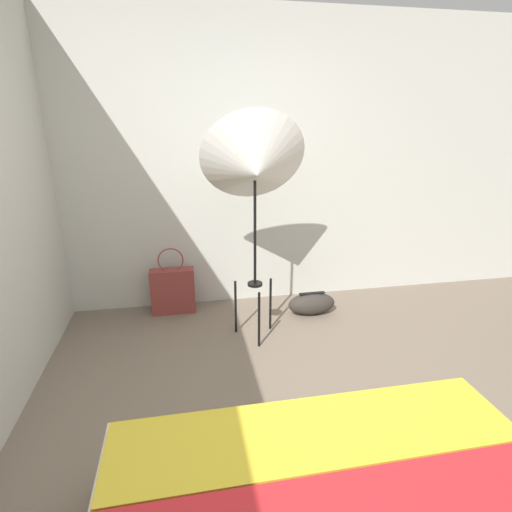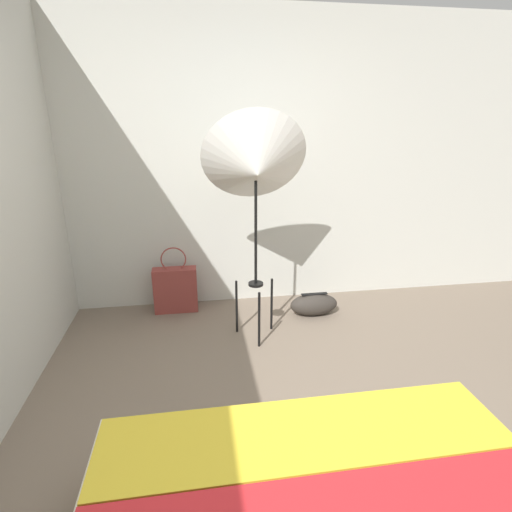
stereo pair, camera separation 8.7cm
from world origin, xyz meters
name	(u,v)px [view 2 (the right image)]	position (x,y,z in m)	size (l,w,h in m)	color
ground_plane	(292,492)	(0.00, 0.00, 0.00)	(14.00, 14.00, 0.00)	#756656
wall_back	(237,166)	(0.00, 2.23, 1.30)	(8.00, 0.05, 2.60)	beige
photo_umbrella	(256,167)	(0.05, 1.48, 1.37)	(0.78, 0.60, 1.77)	black
tote_bag	(176,289)	(-0.61, 2.04, 0.22)	(0.39, 0.13, 0.62)	brown
duffel_bag	(314,304)	(0.63, 1.77, 0.10)	(0.43, 0.20, 0.21)	#332D28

